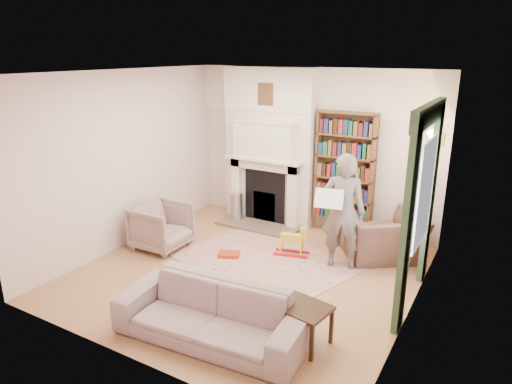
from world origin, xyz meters
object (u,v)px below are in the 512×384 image
Objects in this scene: paraffin_heater at (236,207)px; armchair_reading at (383,236)px; armchair_left at (162,227)px; man_reading at (343,212)px; sofa at (211,314)px; rocking_horse at (292,241)px; bookcase at (345,168)px; coffee_table at (297,322)px.

armchair_reading is at bearing -4.69° from paraffin_heater.
armchair_reading is 1.38× the size of armchair_left.
armchair_reading is 0.64× the size of man_reading.
sofa is (-1.07, -3.01, -0.05)m from armchair_reading.
rocking_horse is at bearing -9.84° from armchair_reading.
bookcase is 1.67× the size of armchair_reading.
man_reading reaches higher than armchair_reading.
armchair_reading is 3.19m from sofa.
man_reading is 2.07m from coffee_table.
man_reading reaches higher than sofa.
armchair_left is 1.68m from paraffin_heater.
armchair_reading is 3.47m from armchair_left.
coffee_table is at bearing -112.74° from armchair_left.
rocking_horse is (1.94, 0.78, -0.13)m from armchair_left.
sofa is 3.95× the size of rocking_horse.
coffee_table is at bearing -77.85° from rocking_horse.
paraffin_heater is at bearing -14.36° from armchair_left.
man_reading is (0.44, -1.26, -0.32)m from bookcase.
man_reading is 3.12× the size of paraffin_heater.
sofa is at bearing -100.99° from rocking_horse.
rocking_horse reaches higher than coffee_table.
paraffin_heater is (-1.73, 3.24, -0.04)m from sofa.
armchair_reading is at bearing -67.37° from armchair_left.
sofa is 3.87× the size of paraffin_heater.
coffee_table is 2.18m from rocking_horse.
armchair_reading reaches higher than paraffin_heater.
sofa is at bearing -142.04° from coffee_table.
man_reading reaches higher than rocking_horse.
armchair_reading is 0.90m from man_reading.
sofa reaches higher than rocking_horse.
armchair_reading is at bearing 65.74° from sofa.
armchair_left is 1.14× the size of coffee_table.
man_reading is (2.73, 0.80, 0.49)m from armchair_left.
bookcase is at bearing 59.58° from rocking_horse.
coffee_table is at bearing -47.54° from paraffin_heater.
paraffin_heater reaches higher than rocking_horse.
sofa is 2.54m from man_reading.
bookcase is 3.77m from sofa.
armchair_reading is 1.39m from rocking_horse.
armchair_left is 3.16m from coffee_table.
armchair_left reaches higher than coffee_table.
rocking_horse is (1.56, -0.85, -0.04)m from paraffin_heater.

